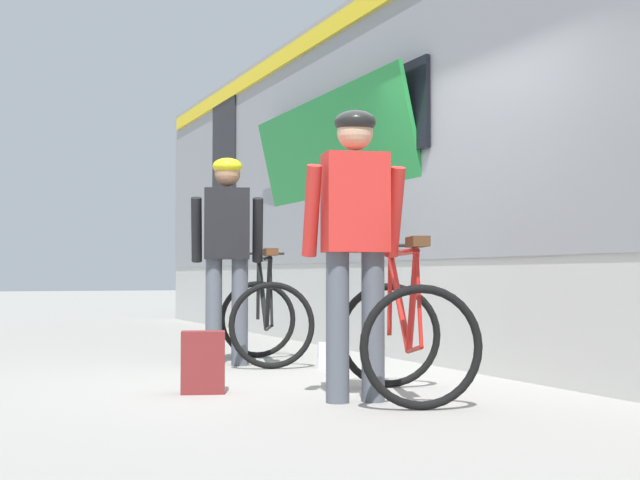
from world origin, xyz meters
TOP-DOWN VIEW (x-y plane):
  - ground_plane at (0.00, 0.00)m, footprint 80.00×80.00m
  - cyclist_near_in_red at (-0.04, -1.01)m, footprint 0.65×0.39m
  - cyclist_far_in_dark at (-0.10, 1.38)m, footprint 0.66×0.43m
  - bicycle_near_red at (0.32, -0.97)m, footprint 1.00×1.23m
  - bicycle_far_black at (0.27, 1.46)m, footprint 0.93×1.20m
  - backpack_on_platform at (-0.77, -0.26)m, footprint 0.32×0.25m
  - water_bottle_near_the_bikes at (0.53, 0.80)m, footprint 0.07×0.07m

SIDE VIEW (x-z plane):
  - ground_plane at x=0.00m, z-range 0.00..0.00m
  - water_bottle_near_the_bikes at x=0.53m, z-range 0.00..0.22m
  - backpack_on_platform at x=-0.77m, z-range 0.00..0.40m
  - bicycle_near_red at x=0.32m, z-range -0.09..0.89m
  - bicycle_far_black at x=0.27m, z-range -0.09..0.89m
  - cyclist_near_in_red at x=-0.04m, z-range 0.17..1.94m
  - cyclist_far_in_dark at x=-0.10m, z-range 0.17..1.94m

